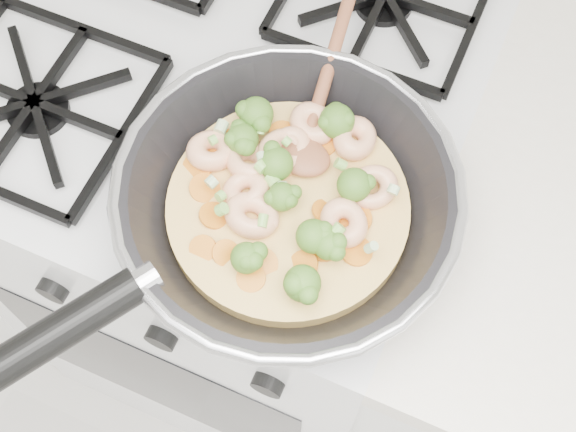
% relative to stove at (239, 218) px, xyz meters
% --- Properties ---
extents(stove, '(0.60, 0.60, 0.92)m').
position_rel_stove_xyz_m(stove, '(0.00, 0.00, 0.00)').
color(stove, white).
rests_on(stove, ground).
extents(skillet, '(0.37, 0.64, 0.10)m').
position_rel_stove_xyz_m(skillet, '(0.16, -0.17, 0.50)').
color(skillet, black).
rests_on(skillet, stove).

